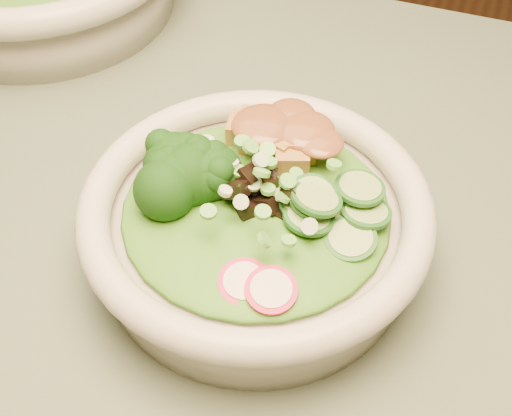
% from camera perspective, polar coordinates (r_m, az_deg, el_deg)
% --- Properties ---
extents(dining_table, '(1.20, 0.80, 0.75)m').
position_cam_1_polar(dining_table, '(0.60, 12.12, -15.42)').
color(dining_table, black).
rests_on(dining_table, ground).
extents(salad_bowl, '(0.24, 0.24, 0.07)m').
position_cam_1_polar(salad_bowl, '(0.50, -0.00, -1.45)').
color(salad_bowl, beige).
rests_on(salad_bowl, dining_table).
extents(lettuce_bed, '(0.18, 0.18, 0.02)m').
position_cam_1_polar(lettuce_bed, '(0.48, -0.00, 0.08)').
color(lettuce_bed, '#2F6615').
rests_on(lettuce_bed, salad_bowl).
extents(broccoli_florets, '(0.08, 0.07, 0.04)m').
position_cam_1_polar(broccoli_florets, '(0.49, -6.47, 2.40)').
color(broccoli_florets, black).
rests_on(broccoli_florets, salad_bowl).
extents(radish_slices, '(0.10, 0.04, 0.02)m').
position_cam_1_polar(radish_slices, '(0.44, -1.87, -5.19)').
color(radish_slices, '#B60E39').
rests_on(radish_slices, salad_bowl).
extents(cucumber_slices, '(0.07, 0.07, 0.03)m').
position_cam_1_polar(cucumber_slices, '(0.47, 6.89, -0.67)').
color(cucumber_slices, '#9EBF6A').
rests_on(cucumber_slices, salad_bowl).
extents(mushroom_heap, '(0.07, 0.07, 0.04)m').
position_cam_1_polar(mushroom_heap, '(0.48, 0.37, 1.97)').
color(mushroom_heap, black).
rests_on(mushroom_heap, salad_bowl).
extents(tofu_cubes, '(0.09, 0.06, 0.03)m').
position_cam_1_polar(tofu_cubes, '(0.52, 1.96, 5.30)').
color(tofu_cubes, '#AA8138').
rests_on(tofu_cubes, salad_bowl).
extents(peanut_sauce, '(0.06, 0.05, 0.01)m').
position_cam_1_polar(peanut_sauce, '(0.51, 2.00, 6.28)').
color(peanut_sauce, brown).
rests_on(peanut_sauce, tofu_cubes).
extents(scallion_garnish, '(0.17, 0.17, 0.02)m').
position_cam_1_polar(scallion_garnish, '(0.47, -0.00, 1.83)').
color(scallion_garnish, '#5FB640').
rests_on(scallion_garnish, salad_bowl).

